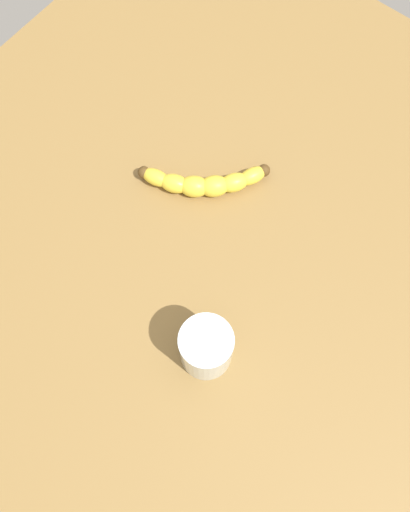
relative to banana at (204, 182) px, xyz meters
The scene contains 3 objects.
wooden_tabletop 18.72cm from the banana, 35.54° to the right, with size 120.00×120.00×3.00cm, color olive.
banana is the anchor object (origin of this frame).
smoothie_glass 26.49cm from the banana, 51.06° to the right, with size 7.21×7.21×9.06cm.
Camera 1 is at (11.20, -22.21, 82.39)cm, focal length 39.94 mm.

